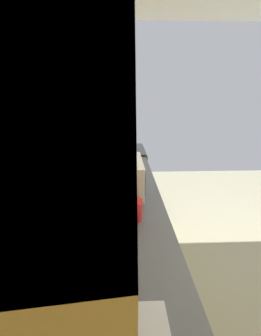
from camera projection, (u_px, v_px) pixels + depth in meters
ground_plane at (243, 281)px, 2.23m from camera, size 6.37×6.37×0.00m
wall_back at (74, 145)px, 1.76m from camera, size 4.10×0.12×2.66m
counter_run at (122, 281)px, 1.61m from camera, size 3.07×0.62×0.93m
upper_cabinets at (92, 64)px, 1.18m from camera, size 2.43×0.31×0.61m
window_back_wall at (6, 269)px, 0.58m from camera, size 0.51×0.02×0.59m
oven_range at (123, 180)px, 3.40m from camera, size 0.71×0.63×1.11m
microwave at (119, 176)px, 1.90m from camera, size 0.51×0.38×0.26m
bowl at (127, 168)px, 2.40m from camera, size 0.15×0.15×0.06m
kettle at (131, 209)px, 1.49m from camera, size 0.21×0.15×0.15m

